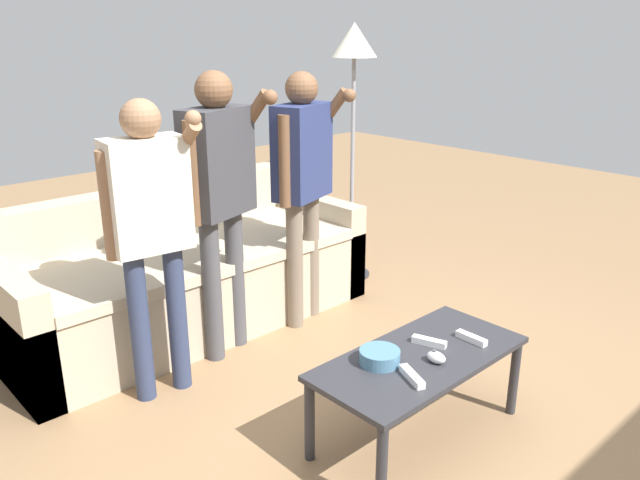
{
  "coord_description": "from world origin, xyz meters",
  "views": [
    {
      "loc": [
        -1.96,
        -1.67,
        1.74
      ],
      "look_at": [
        -0.08,
        0.35,
        0.8
      ],
      "focal_mm": 35.24,
      "sensor_mm": 36.0,
      "label": 1
    }
  ],
  "objects_px": {
    "game_remote_nunchuk": "(436,357)",
    "game_remote_wand_far": "(429,342)",
    "coffee_table": "(420,366)",
    "player_left": "(150,218)",
    "game_remote_wand_near": "(471,338)",
    "floor_lamp": "(354,65)",
    "player_right": "(303,171)",
    "couch": "(184,275)",
    "player_center": "(219,184)",
    "snack_bowl": "(380,357)",
    "game_remote_wand_spare": "(412,376)"
  },
  "relations": [
    {
      "from": "snack_bowl",
      "to": "player_left",
      "type": "relative_size",
      "value": 0.12
    },
    {
      "from": "game_remote_wand_spare",
      "to": "couch",
      "type": "bearing_deg",
      "value": 88.34
    },
    {
      "from": "coffee_table",
      "to": "snack_bowl",
      "type": "relative_size",
      "value": 5.75
    },
    {
      "from": "game_remote_nunchuk",
      "to": "game_remote_wand_spare",
      "type": "relative_size",
      "value": 0.54
    },
    {
      "from": "floor_lamp",
      "to": "game_remote_wand_spare",
      "type": "height_order",
      "value": "floor_lamp"
    },
    {
      "from": "player_right",
      "to": "game_remote_wand_near",
      "type": "distance_m",
      "value": 1.41
    },
    {
      "from": "snack_bowl",
      "to": "player_right",
      "type": "bearing_deg",
      "value": 62.83
    },
    {
      "from": "snack_bowl",
      "to": "game_remote_wand_near",
      "type": "relative_size",
      "value": 1.14
    },
    {
      "from": "game_remote_nunchuk",
      "to": "player_right",
      "type": "distance_m",
      "value": 1.47
    },
    {
      "from": "couch",
      "to": "game_remote_wand_far",
      "type": "distance_m",
      "value": 1.72
    },
    {
      "from": "couch",
      "to": "game_remote_wand_near",
      "type": "height_order",
      "value": "couch"
    },
    {
      "from": "player_center",
      "to": "couch",
      "type": "bearing_deg",
      "value": 85.35
    },
    {
      "from": "coffee_table",
      "to": "player_right",
      "type": "bearing_deg",
      "value": 71.37
    },
    {
      "from": "couch",
      "to": "player_left",
      "type": "xyz_separation_m",
      "value": [
        -0.52,
        -0.64,
        0.62
      ]
    },
    {
      "from": "snack_bowl",
      "to": "game_remote_nunchuk",
      "type": "xyz_separation_m",
      "value": [
        0.18,
        -0.16,
        -0.01
      ]
    },
    {
      "from": "game_remote_wand_near",
      "to": "snack_bowl",
      "type": "bearing_deg",
      "value": 161.32
    },
    {
      "from": "snack_bowl",
      "to": "floor_lamp",
      "type": "height_order",
      "value": "floor_lamp"
    },
    {
      "from": "game_remote_nunchuk",
      "to": "game_remote_wand_far",
      "type": "distance_m",
      "value": 0.15
    },
    {
      "from": "game_remote_nunchuk",
      "to": "player_right",
      "type": "relative_size",
      "value": 0.06
    },
    {
      "from": "coffee_table",
      "to": "player_right",
      "type": "xyz_separation_m",
      "value": [
        0.41,
        1.23,
        0.6
      ]
    },
    {
      "from": "game_remote_wand_far",
      "to": "player_left",
      "type": "bearing_deg",
      "value": 125.47
    },
    {
      "from": "game_remote_wand_far",
      "to": "game_remote_wand_spare",
      "type": "distance_m",
      "value": 0.31
    },
    {
      "from": "game_remote_wand_near",
      "to": "game_remote_wand_spare",
      "type": "relative_size",
      "value": 0.93
    },
    {
      "from": "floor_lamp",
      "to": "player_right",
      "type": "distance_m",
      "value": 0.98
    },
    {
      "from": "player_right",
      "to": "game_remote_wand_near",
      "type": "xyz_separation_m",
      "value": [
        -0.14,
        -1.3,
        -0.54
      ]
    },
    {
      "from": "couch",
      "to": "player_center",
      "type": "bearing_deg",
      "value": -94.65
    },
    {
      "from": "player_center",
      "to": "game_remote_wand_spare",
      "type": "distance_m",
      "value": 1.44
    },
    {
      "from": "player_left",
      "to": "player_center",
      "type": "height_order",
      "value": "player_center"
    },
    {
      "from": "couch",
      "to": "coffee_table",
      "type": "distance_m",
      "value": 1.73
    },
    {
      "from": "game_remote_nunchuk",
      "to": "game_remote_wand_spare",
      "type": "xyz_separation_m",
      "value": [
        -0.18,
        -0.02,
        -0.01
      ]
    },
    {
      "from": "player_right",
      "to": "game_remote_wand_far",
      "type": "relative_size",
      "value": 9.55
    },
    {
      "from": "coffee_table",
      "to": "player_right",
      "type": "relative_size",
      "value": 0.66
    },
    {
      "from": "player_right",
      "to": "snack_bowl",
      "type": "bearing_deg",
      "value": -117.17
    },
    {
      "from": "floor_lamp",
      "to": "player_center",
      "type": "relative_size",
      "value": 1.15
    },
    {
      "from": "couch",
      "to": "player_left",
      "type": "bearing_deg",
      "value": -128.95
    },
    {
      "from": "coffee_table",
      "to": "game_remote_wand_near",
      "type": "distance_m",
      "value": 0.29
    },
    {
      "from": "coffee_table",
      "to": "player_left",
      "type": "bearing_deg",
      "value": 120.78
    },
    {
      "from": "player_right",
      "to": "game_remote_wand_far",
      "type": "bearing_deg",
      "value": -104.54
    },
    {
      "from": "coffee_table",
      "to": "floor_lamp",
      "type": "xyz_separation_m",
      "value": [
        1.16,
        1.55,
        1.16
      ]
    },
    {
      "from": "coffee_table",
      "to": "game_remote_wand_near",
      "type": "height_order",
      "value": "game_remote_wand_near"
    },
    {
      "from": "couch",
      "to": "game_remote_wand_far",
      "type": "height_order",
      "value": "couch"
    },
    {
      "from": "floor_lamp",
      "to": "player_left",
      "type": "distance_m",
      "value": 1.95
    },
    {
      "from": "game_remote_wand_far",
      "to": "game_remote_wand_near",
      "type": "bearing_deg",
      "value": -32.96
    },
    {
      "from": "floor_lamp",
      "to": "player_right",
      "type": "height_order",
      "value": "floor_lamp"
    },
    {
      "from": "couch",
      "to": "game_remote_wand_near",
      "type": "xyz_separation_m",
      "value": [
        0.4,
        -1.8,
        0.12
      ]
    },
    {
      "from": "game_remote_wand_near",
      "to": "game_remote_wand_far",
      "type": "relative_size",
      "value": 0.96
    },
    {
      "from": "coffee_table",
      "to": "game_remote_wand_near",
      "type": "bearing_deg",
      "value": -15.59
    },
    {
      "from": "player_center",
      "to": "game_remote_nunchuk",
      "type": "bearing_deg",
      "value": -82.51
    },
    {
      "from": "game_remote_nunchuk",
      "to": "floor_lamp",
      "type": "height_order",
      "value": "floor_lamp"
    },
    {
      "from": "game_remote_wand_near",
      "to": "game_remote_wand_far",
      "type": "bearing_deg",
      "value": 147.04
    }
  ]
}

